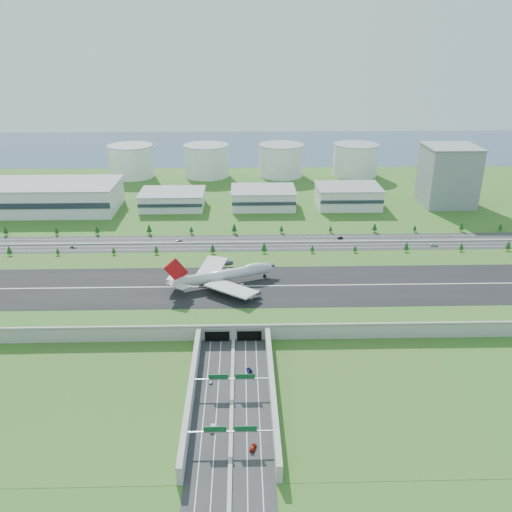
{
  "coord_description": "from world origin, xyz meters",
  "views": [
    {
      "loc": [
        5.77,
        -300.72,
        152.76
      ],
      "look_at": [
        14.33,
        35.0,
        13.68
      ],
      "focal_mm": 38.0,
      "sensor_mm": 36.0,
      "label": 1
    }
  ],
  "objects_px": {
    "car_2": "(249,370)",
    "car_6": "(434,245)",
    "office_tower": "(448,176)",
    "fuel_tank_a": "(131,161)",
    "car_7": "(179,240)",
    "car_4": "(73,247)",
    "car_5": "(340,238)",
    "boeing_747": "(224,275)",
    "car_1": "(212,428)",
    "car_0": "(211,381)",
    "car_3": "(253,447)"
  },
  "relations": [
    {
      "from": "fuel_tank_a",
      "to": "car_4",
      "type": "bearing_deg",
      "value": -91.13
    },
    {
      "from": "boeing_747",
      "to": "car_4",
      "type": "height_order",
      "value": "boeing_747"
    },
    {
      "from": "car_1",
      "to": "car_4",
      "type": "bearing_deg",
      "value": 119.69
    },
    {
      "from": "boeing_747",
      "to": "car_1",
      "type": "height_order",
      "value": "boeing_747"
    },
    {
      "from": "boeing_747",
      "to": "car_2",
      "type": "xyz_separation_m",
      "value": [
        14.55,
        -82.1,
        -13.59
      ]
    },
    {
      "from": "car_1",
      "to": "car_5",
      "type": "xyz_separation_m",
      "value": [
        90.93,
        222.6,
        -0.04
      ]
    },
    {
      "from": "car_4",
      "to": "car_5",
      "type": "bearing_deg",
      "value": -84.81
    },
    {
      "from": "office_tower",
      "to": "car_7",
      "type": "relative_size",
      "value": 9.75
    },
    {
      "from": "car_2",
      "to": "car_6",
      "type": "xyz_separation_m",
      "value": [
        144.81,
        163.57,
        0.15
      ]
    },
    {
      "from": "car_4",
      "to": "car_6",
      "type": "relative_size",
      "value": 0.74
    },
    {
      "from": "boeing_747",
      "to": "car_7",
      "type": "bearing_deg",
      "value": 90.71
    },
    {
      "from": "car_3",
      "to": "boeing_747",
      "type": "bearing_deg",
      "value": -67.91
    },
    {
      "from": "car_1",
      "to": "car_6",
      "type": "relative_size",
      "value": 0.85
    },
    {
      "from": "car_6",
      "to": "car_3",
      "type": "bearing_deg",
      "value": 153.07
    },
    {
      "from": "car_4",
      "to": "car_3",
      "type": "bearing_deg",
      "value": -147.55
    },
    {
      "from": "car_2",
      "to": "car_7",
      "type": "distance_m",
      "value": 186.94
    },
    {
      "from": "car_6",
      "to": "car_5",
      "type": "bearing_deg",
      "value": 82.69
    },
    {
      "from": "car_5",
      "to": "car_7",
      "type": "distance_m",
      "value": 128.23
    },
    {
      "from": "boeing_747",
      "to": "car_0",
      "type": "xyz_separation_m",
      "value": [
        -3.76,
        -90.35,
        -13.55
      ]
    },
    {
      "from": "car_4",
      "to": "car_7",
      "type": "relative_size",
      "value": 0.78
    },
    {
      "from": "car_5",
      "to": "car_3",
      "type": "bearing_deg",
      "value": -40.18
    },
    {
      "from": "office_tower",
      "to": "car_5",
      "type": "height_order",
      "value": "office_tower"
    },
    {
      "from": "car_5",
      "to": "car_4",
      "type": "bearing_deg",
      "value": -108.56
    },
    {
      "from": "car_1",
      "to": "car_3",
      "type": "height_order",
      "value": "car_1"
    },
    {
      "from": "car_1",
      "to": "car_5",
      "type": "bearing_deg",
      "value": 68.19
    },
    {
      "from": "boeing_747",
      "to": "car_1",
      "type": "relative_size",
      "value": 13.78
    },
    {
      "from": "car_6",
      "to": "car_2",
      "type": "bearing_deg",
      "value": 145.18
    },
    {
      "from": "office_tower",
      "to": "fuel_tank_a",
      "type": "relative_size",
      "value": 1.1
    },
    {
      "from": "office_tower",
      "to": "fuel_tank_a",
      "type": "distance_m",
      "value": 340.18
    },
    {
      "from": "fuel_tank_a",
      "to": "car_1",
      "type": "height_order",
      "value": "fuel_tank_a"
    },
    {
      "from": "car_4",
      "to": "car_0",
      "type": "bearing_deg",
      "value": -145.64
    },
    {
      "from": "boeing_747",
      "to": "car_2",
      "type": "height_order",
      "value": "boeing_747"
    },
    {
      "from": "car_5",
      "to": "car_1",
      "type": "bearing_deg",
      "value": -44.77
    },
    {
      "from": "car_4",
      "to": "fuel_tank_a",
      "type": "bearing_deg",
      "value": 0.07
    },
    {
      "from": "car_0",
      "to": "car_1",
      "type": "distance_m",
      "value": 33.47
    },
    {
      "from": "car_2",
      "to": "car_3",
      "type": "height_order",
      "value": "car_3"
    },
    {
      "from": "fuel_tank_a",
      "to": "car_2",
      "type": "relative_size",
      "value": 10.32
    },
    {
      "from": "car_4",
      "to": "car_6",
      "type": "bearing_deg",
      "value": -89.41
    },
    {
      "from": "car_0",
      "to": "car_3",
      "type": "xyz_separation_m",
      "value": [
        19.05,
        -44.77,
        0.0
      ]
    },
    {
      "from": "car_0",
      "to": "car_1",
      "type": "xyz_separation_m",
      "value": [
        2.49,
        -33.38,
        0.12
      ]
    },
    {
      "from": "car_2",
      "to": "car_0",
      "type": "bearing_deg",
      "value": 7.11
    },
    {
      "from": "car_1",
      "to": "car_2",
      "type": "bearing_deg",
      "value": 69.6
    },
    {
      "from": "car_2",
      "to": "car_5",
      "type": "height_order",
      "value": "car_5"
    },
    {
      "from": "fuel_tank_a",
      "to": "car_2",
      "type": "distance_m",
      "value": 409.77
    },
    {
      "from": "boeing_747",
      "to": "office_tower",
      "type": "bearing_deg",
      "value": 21.96
    },
    {
      "from": "car_2",
      "to": "car_3",
      "type": "relative_size",
      "value": 0.98
    },
    {
      "from": "car_0",
      "to": "car_2",
      "type": "bearing_deg",
      "value": 20.47
    },
    {
      "from": "car_2",
      "to": "fuel_tank_a",
      "type": "bearing_deg",
      "value": -88.92
    },
    {
      "from": "fuel_tank_a",
      "to": "car_6",
      "type": "height_order",
      "value": "fuel_tank_a"
    },
    {
      "from": "car_1",
      "to": "car_2",
      "type": "relative_size",
      "value": 1.04
    }
  ]
}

